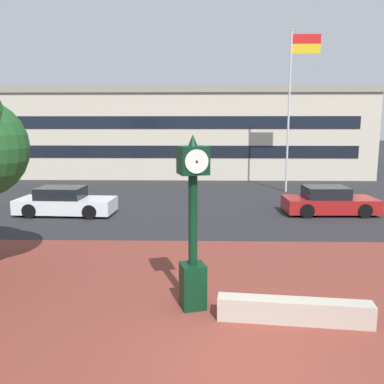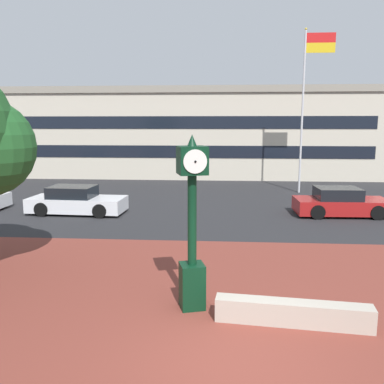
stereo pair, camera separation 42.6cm
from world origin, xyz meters
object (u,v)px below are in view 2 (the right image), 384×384
(flagpole_primary, at_px, (307,96))
(civic_building, at_px, (198,132))
(street_clock, at_px, (192,228))
(car_street_far, at_px, (340,203))
(car_street_near, at_px, (76,201))

(flagpole_primary, xyz_separation_m, civic_building, (-7.12, 12.33, -2.31))
(street_clock, bearing_deg, civic_building, 77.15)
(flagpole_primary, bearing_deg, street_clock, -109.24)
(street_clock, distance_m, car_street_far, 11.68)
(car_street_near, distance_m, car_street_far, 12.19)
(car_street_near, relative_size, flagpole_primary, 0.47)
(street_clock, height_order, civic_building, civic_building)
(street_clock, xyz_separation_m, flagpole_primary, (5.62, 16.11, 3.90))
(flagpole_primary, height_order, civic_building, flagpole_primary)
(car_street_near, bearing_deg, car_street_far, 95.07)
(civic_building, bearing_deg, car_street_near, -103.57)
(car_street_far, xyz_separation_m, civic_building, (-7.59, 18.56, 2.87))
(street_clock, bearing_deg, car_street_far, 42.47)
(car_street_near, xyz_separation_m, civic_building, (4.59, 19.01, 2.87))
(flagpole_primary, relative_size, civic_building, 0.32)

